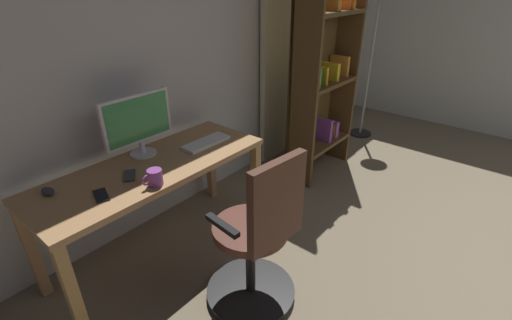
{
  "coord_description": "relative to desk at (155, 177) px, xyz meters",
  "views": [
    {
      "loc": [
        2.52,
        -0.97,
        1.81
      ],
      "look_at": [
        1.04,
        -2.19,
        0.82
      ],
      "focal_mm": 24.69,
      "sensor_mm": 36.0,
      "label": 1
    }
  ],
  "objects": [
    {
      "name": "curtain_left_panel",
      "position": [
        -3.21,
        -0.34,
        0.59
      ],
      "size": [
        0.44,
        0.06,
        2.43
      ],
      "primitive_type": "cube",
      "color": "beige",
      "rests_on": "ground"
    },
    {
      "name": "computer_monitor",
      "position": [
        -0.05,
        -0.18,
        0.33
      ],
      "size": [
        0.5,
        0.18,
        0.42
      ],
      "color": "white",
      "rests_on": "desk"
    },
    {
      "name": "computer_mouse",
      "position": [
        0.59,
        -0.16,
        0.11
      ],
      "size": [
        0.06,
        0.1,
        0.04
      ],
      "primitive_type": "ellipsoid",
      "color": "#333338",
      "rests_on": "desk"
    },
    {
      "name": "mug_tea",
      "position": [
        0.14,
        0.23,
        0.14
      ],
      "size": [
        0.13,
        0.09,
        0.1
      ],
      "color": "purple",
      "rests_on": "desk"
    },
    {
      "name": "floor_lamp",
      "position": [
        -2.99,
        0.16,
        0.89
      ],
      "size": [
        0.28,
        0.28,
        1.88
      ],
      "color": "black",
      "rests_on": "ground"
    },
    {
      "name": "cell_phone_by_monitor",
      "position": [
        0.19,
        0.02,
        0.1
      ],
      "size": [
        0.14,
        0.16,
        0.01
      ],
      "primitive_type": "cube",
      "rotation": [
        0.0,
        0.0,
        -0.6
      ],
      "color": "#333338",
      "rests_on": "desk"
    },
    {
      "name": "computer_keyboard",
      "position": [
        -0.45,
        0.03,
        0.11
      ],
      "size": [
        0.37,
        0.14,
        0.02
      ],
      "primitive_type": "cube",
      "color": "white",
      "rests_on": "desk"
    },
    {
      "name": "desk",
      "position": [
        0.0,
        0.0,
        0.0
      ],
      "size": [
        1.57,
        0.6,
        0.72
      ],
      "color": "tan",
      "rests_on": "ground"
    },
    {
      "name": "back_room_partition",
      "position": [
        -1.38,
        -0.45,
        0.73
      ],
      "size": [
        5.44,
        0.1,
        2.71
      ],
      "primitive_type": "cube",
      "color": "silver",
      "rests_on": "ground"
    },
    {
      "name": "cell_phone_face_up",
      "position": [
        0.41,
        0.09,
        0.1
      ],
      "size": [
        0.11,
        0.16,
        0.01
      ],
      "primitive_type": "cube",
      "rotation": [
        0.0,
        0.0,
        -0.32
      ],
      "color": "black",
      "rests_on": "desk"
    },
    {
      "name": "curtain_right_panel",
      "position": [
        -1.82,
        -0.34,
        0.59
      ],
      "size": [
        0.49,
        0.06,
        2.43
      ],
      "primitive_type": "cube",
      "color": "beige",
      "rests_on": "ground"
    },
    {
      "name": "office_chair",
      "position": [
        -0.08,
        0.83,
        -0.14
      ],
      "size": [
        0.56,
        0.56,
        1.04
      ],
      "rotation": [
        0.0,
        0.0,
        3.03
      ],
      "color": "black",
      "rests_on": "ground"
    },
    {
      "name": "bookshelf",
      "position": [
        -1.82,
        0.17,
        0.31
      ],
      "size": [
        0.79,
        0.3,
        1.86
      ],
      "color": "brown",
      "rests_on": "ground"
    }
  ]
}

